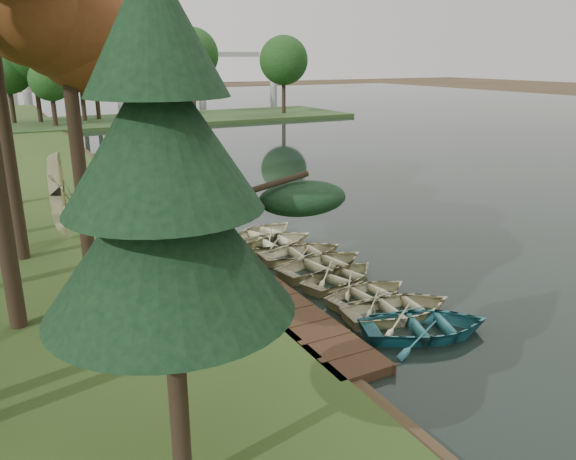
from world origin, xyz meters
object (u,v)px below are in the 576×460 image
rowboat_0 (426,323)px  rowboat_1 (399,306)px  boardwalk (236,270)px  stored_rowboat (65,230)px  pine_tree (164,180)px  rowboat_2 (369,291)px

rowboat_0 → rowboat_1: rowboat_0 is taller
boardwalk → rowboat_0: 7.37m
stored_rowboat → pine_tree: bearing=-169.2°
rowboat_0 → pine_tree: (-7.76, -2.70, 5.30)m
rowboat_1 → stored_rowboat: stored_rowboat is taller
boardwalk → pine_tree: pine_tree is taller
rowboat_1 → pine_tree: 10.26m
boardwalk → stored_rowboat: size_ratio=4.53×
rowboat_1 → rowboat_2: size_ratio=1.17×
rowboat_0 → boardwalk: bearing=40.9°
rowboat_0 → rowboat_1: size_ratio=1.03×
rowboat_1 → pine_tree: (-7.84, -3.96, 5.31)m
rowboat_0 → stored_rowboat: bearing=49.5°
rowboat_1 → pine_tree: pine_tree is taller
rowboat_0 → pine_tree: bearing=128.1°
stored_rowboat → rowboat_0: bearing=-138.2°
stored_rowboat → pine_tree: 16.45m
boardwalk → stored_rowboat: stored_rowboat is taller
boardwalk → rowboat_1: size_ratio=4.57×
pine_tree → rowboat_2: bearing=34.5°
rowboat_1 → pine_tree: size_ratio=0.41×
rowboat_0 → rowboat_1: (0.08, 1.25, -0.01)m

